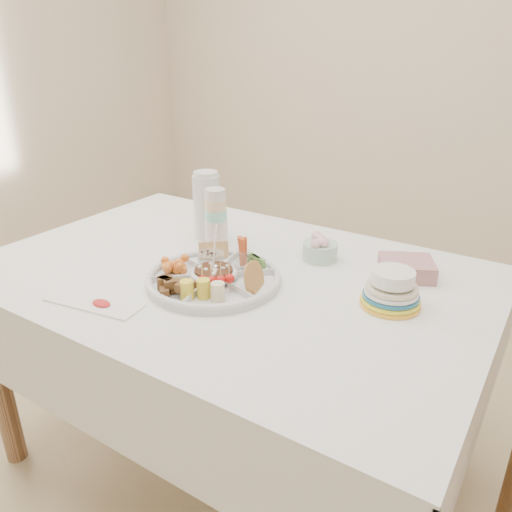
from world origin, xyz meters
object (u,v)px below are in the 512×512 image
Objects in this scene: dining_table at (231,373)px; plate_stack at (392,288)px; party_tray at (214,276)px; thermos at (207,205)px.

dining_table is 9.57× the size of plate_stack.
plate_stack reaches higher than dining_table.
party_tray is at bearing -162.72° from plate_stack.
thermos reaches higher than plate_stack.
thermos is at bearing 139.88° from dining_table.
dining_table is 4.00× the size of party_tray.
dining_table is 6.28× the size of thermos.
party_tray is at bearing -49.44° from thermos.
thermos is 1.52× the size of plate_stack.
thermos is at bearing 130.56° from party_tray.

